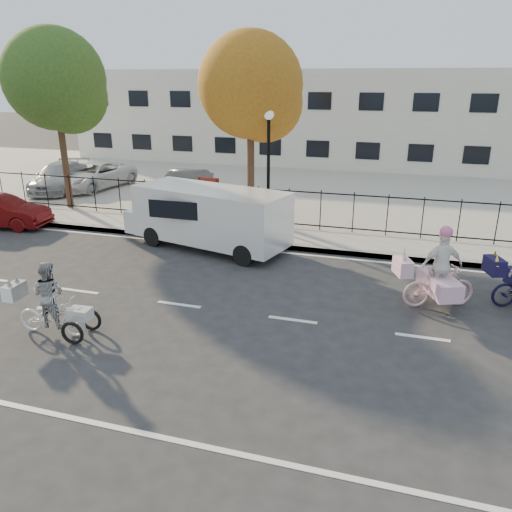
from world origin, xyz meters
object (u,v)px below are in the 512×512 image
(zebra_trike, at_px, (51,307))
(lot_car_b, at_px, (95,175))
(lot_car_c, at_px, (184,187))
(lamppost, at_px, (269,149))
(pedestrian, at_px, (150,210))
(red_sedan, at_px, (1,212))
(white_van, at_px, (208,216))
(lot_car_a, at_px, (60,177))
(unicorn_bike, at_px, (439,278))

(zebra_trike, relative_size, lot_car_b, 0.43)
(zebra_trike, xyz_separation_m, lot_car_c, (-2.17, 12.00, 0.18))
(lamppost, bearing_deg, lot_car_b, 156.94)
(lamppost, height_order, zebra_trike, lamppost)
(pedestrian, bearing_deg, red_sedan, 3.98)
(white_van, distance_m, lot_car_a, 11.88)
(zebra_trike, relative_size, lot_car_c, 0.48)
(red_sedan, bearing_deg, zebra_trike, -139.41)
(red_sedan, xyz_separation_m, lot_car_a, (-1.69, 5.84, 0.20))
(red_sedan, height_order, lot_car_a, lot_car_a)
(white_van, xyz_separation_m, lot_car_c, (-3.28, 5.28, -0.28))
(zebra_trike, height_order, lot_car_a, zebra_trike)
(pedestrian, distance_m, lot_car_a, 9.14)
(lot_car_b, relative_size, lot_car_c, 1.11)
(pedestrian, relative_size, lot_car_b, 0.33)
(zebra_trike, distance_m, unicorn_bike, 9.32)
(white_van, height_order, pedestrian, white_van)
(red_sedan, distance_m, lot_car_a, 6.08)
(unicorn_bike, bearing_deg, lot_car_b, 37.89)
(white_van, relative_size, lot_car_c, 1.44)
(lot_car_b, bearing_deg, white_van, -28.83)
(zebra_trike, relative_size, white_van, 0.33)
(lamppost, bearing_deg, zebra_trike, -105.97)
(white_van, bearing_deg, pedestrian, 175.70)
(lamppost, height_order, lot_car_a, lamppost)
(unicorn_bike, xyz_separation_m, red_sedan, (-15.96, 2.70, -0.18))
(white_van, relative_size, red_sedan, 1.65)
(lot_car_a, bearing_deg, unicorn_bike, -40.99)
(lot_car_b, height_order, lot_car_c, lot_car_c)
(lot_car_a, height_order, lot_car_b, lot_car_a)
(lamppost, distance_m, pedestrian, 4.88)
(lot_car_c, bearing_deg, lot_car_b, 161.65)
(red_sedan, xyz_separation_m, lot_car_b, (-0.26, 6.72, 0.19))
(unicorn_bike, xyz_separation_m, lot_car_a, (-17.65, 8.54, 0.02))
(lamppost, xyz_separation_m, lot_car_b, (-10.39, 4.42, -2.31))
(white_van, relative_size, lot_car_b, 1.30)
(pedestrian, height_order, lot_car_c, pedestrian)
(white_van, xyz_separation_m, lot_car_a, (-10.35, 5.84, -0.32))
(lamppost, bearing_deg, unicorn_bike, -40.60)
(pedestrian, distance_m, lot_car_b, 8.56)
(lamppost, relative_size, white_van, 0.70)
(white_van, distance_m, lot_car_b, 11.18)
(lamppost, height_order, pedestrian, lamppost)
(lamppost, relative_size, pedestrian, 2.82)
(white_van, bearing_deg, unicorn_bike, -5.83)
(lot_car_b, bearing_deg, lot_car_c, -6.23)
(lot_car_a, xyz_separation_m, lot_car_c, (7.06, -0.56, 0.04))
(white_van, bearing_deg, red_sedan, -165.56)
(lot_car_c, bearing_deg, lamppost, -36.00)
(lamppost, bearing_deg, lot_car_c, 147.95)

